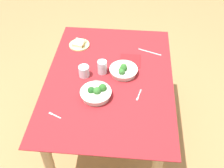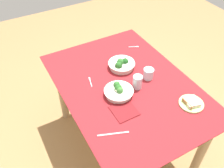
% 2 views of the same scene
% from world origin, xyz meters
% --- Properties ---
extents(ground_plane, '(6.00, 6.00, 0.00)m').
position_xyz_m(ground_plane, '(0.00, 0.00, 0.00)').
color(ground_plane, '#9E7547').
extents(dining_table, '(1.34, 0.95, 0.75)m').
position_xyz_m(dining_table, '(0.00, 0.00, 0.64)').
color(dining_table, maroon).
rests_on(dining_table, ground_plane).
extents(broccoli_bowl_far, '(0.22, 0.22, 0.09)m').
position_xyz_m(broccoli_bowl_far, '(-0.20, 0.07, 0.79)').
color(broccoli_bowl_far, silver).
rests_on(broccoli_bowl_far, dining_table).
extents(broccoli_bowl_near, '(0.22, 0.22, 0.08)m').
position_xyz_m(broccoli_bowl_near, '(0.06, -0.10, 0.79)').
color(broccoli_bowl_near, silver).
rests_on(broccoli_bowl_near, dining_table).
extents(bread_side_plate, '(0.17, 0.17, 0.04)m').
position_xyz_m(bread_side_plate, '(0.39, 0.30, 0.77)').
color(bread_side_plate, '#B7D684').
rests_on(bread_side_plate, dining_table).
extents(water_glass_center, '(0.08, 0.08, 0.08)m').
position_xyz_m(water_glass_center, '(0.01, 0.19, 0.80)').
color(water_glass_center, silver).
rests_on(water_glass_center, dining_table).
extents(water_glass_side, '(0.07, 0.07, 0.10)m').
position_xyz_m(water_glass_side, '(0.06, 0.06, 0.81)').
color(water_glass_side, silver).
rests_on(water_glass_side, dining_table).
extents(fork_by_far_bowl, '(0.11, 0.04, 0.00)m').
position_xyz_m(fork_by_far_bowl, '(-0.17, -0.23, 0.76)').
color(fork_by_far_bowl, '#B7B7BC').
rests_on(fork_by_far_bowl, dining_table).
extents(fork_by_near_bowl, '(0.05, 0.09, 0.00)m').
position_xyz_m(fork_by_near_bowl, '(-0.40, 0.33, 0.76)').
color(fork_by_near_bowl, '#B7B7BC').
rests_on(fork_by_near_bowl, dining_table).
extents(table_knife_left, '(0.08, 0.19, 0.00)m').
position_xyz_m(table_knife_left, '(0.35, -0.31, 0.76)').
color(table_knife_left, '#B7B7BC').
rests_on(table_knife_left, dining_table).
extents(napkin_folded_upper, '(0.17, 0.16, 0.01)m').
position_xyz_m(napkin_folded_upper, '(0.22, -0.15, 0.76)').
color(napkin_folded_upper, maroon).
rests_on(napkin_folded_upper, dining_table).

